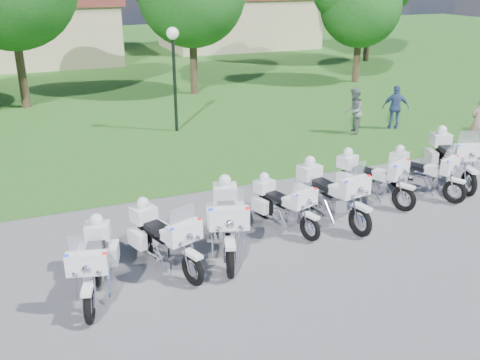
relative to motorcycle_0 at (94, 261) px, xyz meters
name	(u,v)px	position (x,y,z in m)	size (l,w,h in m)	color
ground	(279,233)	(4.22, 0.85, -0.65)	(100.00, 100.00, 0.00)	#5A5A5F
grass_lawn	(102,61)	(4.22, 27.85, -0.64)	(100.00, 48.00, 0.01)	#286520
motorcycle_0	(94,261)	(0.00, 0.00, 0.00)	(1.12, 2.26, 1.55)	black
motorcycle_1	(164,237)	(1.42, 0.45, 0.01)	(1.24, 2.23, 1.56)	black
motorcycle_2	(227,219)	(2.84, 0.56, 0.08)	(1.35, 2.52, 1.75)	black
motorcycle_3	(283,203)	(4.44, 1.13, -0.05)	(1.09, 2.06, 1.43)	black
motorcycle_4	(330,192)	(5.67, 1.09, 0.06)	(1.11, 2.49, 1.69)	black
motorcycle_5	(371,177)	(7.25, 1.69, 0.01)	(1.36, 2.18, 1.57)	black
motorcycle_6	(422,172)	(8.77, 1.54, -0.02)	(1.31, 2.08, 1.50)	black
motorcycle_7	(452,157)	(10.18, 1.98, 0.08)	(1.30, 2.51, 1.73)	black
lamp_post	(173,53)	(4.32, 9.85, 2.24)	(0.44, 0.44, 3.79)	black
building_west	(0,31)	(-1.78, 28.85, 1.42)	(14.56, 8.32, 4.10)	#C9BA91
building_east	(238,20)	(15.22, 30.85, 1.42)	(11.44, 7.28, 4.10)	#C9BA91
bystander_a	(478,121)	(13.45, 4.35, 0.18)	(0.60, 0.40, 1.66)	#9F7E6C
bystander_b	(354,111)	(10.24, 7.07, 0.20)	(0.82, 0.64, 1.69)	slate
bystander_c	(396,108)	(12.06, 7.03, 0.18)	(0.97, 0.41, 1.66)	#364D82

